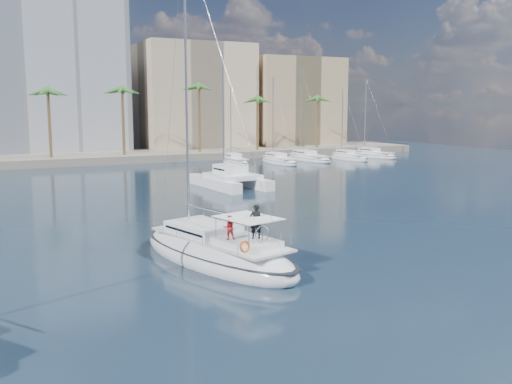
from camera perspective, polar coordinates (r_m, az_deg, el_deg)
ground at (r=36.37m, az=-0.62°, el=-5.52°), size 160.00×160.00×0.00m
quay at (r=94.42m, az=-16.83°, el=3.27°), size 120.00×14.00×1.20m
building_beige at (r=108.40m, az=-6.18°, el=9.23°), size 20.00×14.00×20.00m
building_tan_right at (r=115.04m, az=3.69°, el=8.73°), size 18.00×12.00×18.00m
palm_centre at (r=90.11m, az=-16.68°, el=9.21°), size 3.60×3.60×12.30m
palm_right at (r=101.53m, az=2.86°, el=9.46°), size 3.60×3.60×12.30m
main_sloop at (r=32.92m, az=-4.00°, el=-6.04°), size 7.35×13.75×19.47m
catamaran at (r=62.32m, az=-2.54°, el=1.48°), size 5.96×10.62×15.14m
seagull at (r=39.20m, az=-5.73°, el=-3.33°), size 0.95×0.41×0.18m
moored_yacht_a at (r=86.77m, az=-2.09°, el=2.80°), size 3.37×9.52×11.90m
moored_yacht_b at (r=87.85m, az=2.32°, el=2.87°), size 3.32×10.83×13.72m
moored_yacht_c at (r=92.81m, az=5.27°, el=3.15°), size 3.98×12.33×15.54m
moored_yacht_d at (r=94.72m, az=9.26°, el=3.19°), size 3.52×9.55×11.90m
moored_yacht_e at (r=100.18m, az=11.64°, el=3.42°), size 4.61×11.11×13.72m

